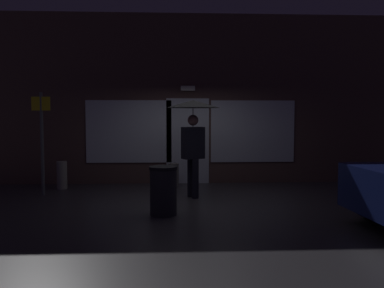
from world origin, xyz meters
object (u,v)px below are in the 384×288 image
(person_with_umbrella, at_px, (193,122))
(sidewalk_bollard_2, at_px, (62,175))
(street_sign_post, at_px, (42,137))
(trash_bin, at_px, (163,190))
(sidewalk_bollard, at_px, (173,175))

(person_with_umbrella, relative_size, sidewalk_bollard_2, 3.16)
(street_sign_post, height_order, sidewalk_bollard_2, street_sign_post)
(street_sign_post, relative_size, sidewalk_bollard_2, 3.44)
(street_sign_post, xyz_separation_m, trash_bin, (2.69, -1.90, -0.85))
(street_sign_post, xyz_separation_m, sidewalk_bollard_2, (0.20, 0.77, -0.96))
(person_with_umbrella, bearing_deg, trash_bin, -136.67)
(person_with_umbrella, bearing_deg, sidewalk_bollard, 82.90)
(sidewalk_bollard, relative_size, sidewalk_bollard_2, 0.89)
(street_sign_post, height_order, trash_bin, street_sign_post)
(trash_bin, bearing_deg, street_sign_post, 144.78)
(person_with_umbrella, relative_size, trash_bin, 2.41)
(person_with_umbrella, distance_m, street_sign_post, 3.34)
(street_sign_post, bearing_deg, sidewalk_bollard_2, 75.09)
(person_with_umbrella, bearing_deg, street_sign_post, 148.22)
(street_sign_post, bearing_deg, trash_bin, -35.22)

